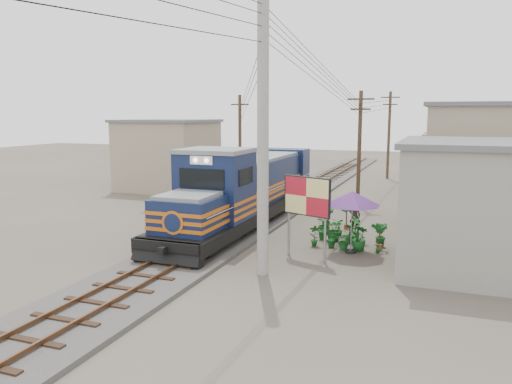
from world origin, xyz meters
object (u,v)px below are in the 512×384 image
at_px(market_umbrella, 352,199).
at_px(vendor, 355,216).
at_px(locomotive, 247,191).
at_px(billboard, 307,199).

bearing_deg(market_umbrella, vendor, 97.18).
height_order(locomotive, market_umbrella, locomotive).
relative_size(market_umbrella, vendor, 1.98).
distance_m(locomotive, billboard, 6.59).
xyz_separation_m(locomotive, vendor, (5.49, 0.30, -0.98)).
bearing_deg(billboard, market_umbrella, 64.21).
bearing_deg(billboard, locomotive, 153.10).
height_order(billboard, vendor, billboard).
height_order(locomotive, billboard, locomotive).
distance_m(locomotive, market_umbrella, 6.86).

